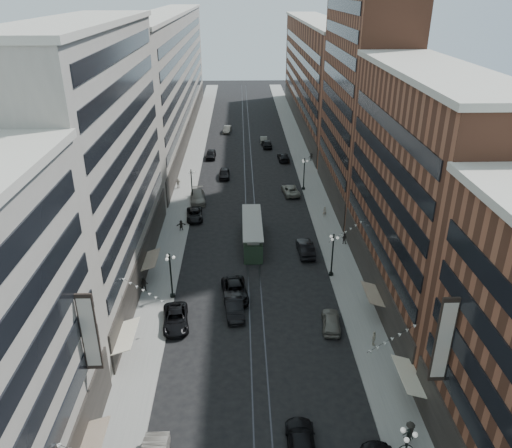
{
  "coord_description": "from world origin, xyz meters",
  "views": [
    {
      "loc": [
        -1.41,
        -18.89,
        31.39
      ],
      "look_at": [
        0.36,
        36.32,
        5.0
      ],
      "focal_mm": 35.0,
      "sensor_mm": 36.0,
      "label": 1
    }
  ],
  "objects": [
    {
      "name": "rail_east",
      "position": [
        0.7,
        70.0,
        0.01
      ],
      "size": [
        0.12,
        180.0,
        0.02
      ],
      "primitive_type": "cube",
      "color": "#2D2D33",
      "rests_on": "ground"
    },
    {
      "name": "car_8",
      "position": [
        -8.4,
        55.43,
        0.83
      ],
      "size": [
        2.84,
        5.92,
        1.66
      ],
      "primitive_type": "imported",
      "rotation": [
        0.0,
        0.0,
        0.09
      ],
      "color": "slate",
      "rests_on": "ground"
    },
    {
      "name": "streetcar",
      "position": [
        0.0,
        40.78,
        1.49
      ],
      "size": [
        2.58,
        11.66,
        3.23
      ],
      "color": "#213423",
      "rests_on": "ground"
    },
    {
      "name": "pedestrian_4",
      "position": [
        11.11,
        19.09,
        0.91
      ],
      "size": [
        0.63,
        0.97,
        1.53
      ],
      "primitive_type": "imported",
      "rotation": [
        0.0,
        0.0,
        1.3
      ],
      "color": "beige",
      "rests_on": "sidewalk_east"
    },
    {
      "name": "car_7",
      "position": [
        -8.4,
        48.88,
        0.7
      ],
      "size": [
        2.78,
        5.23,
        1.4
      ],
      "primitive_type": "imported",
      "rotation": [
        0.0,
        0.0,
        0.09
      ],
      "color": "black",
      "rests_on": "ground"
    },
    {
      "name": "sidewalk_east",
      "position": [
        11.0,
        70.0,
        0.07
      ],
      "size": [
        4.0,
        180.0,
        0.15
      ],
      "primitive_type": "cube",
      "color": "gray",
      "rests_on": "ground"
    },
    {
      "name": "sidewalk_west",
      "position": [
        -11.0,
        70.0,
        0.07
      ],
      "size": [
        4.0,
        180.0,
        0.15
      ],
      "primitive_type": "cube",
      "color": "gray",
      "rests_on": "ground"
    },
    {
      "name": "building_west_mid",
      "position": [
        -17.0,
        33.0,
        14.0
      ],
      "size": [
        8.0,
        36.0,
        28.0
      ],
      "primitive_type": "cube",
      "color": "#9E988C",
      "rests_on": "ground"
    },
    {
      "name": "car_14",
      "position": [
        3.73,
        88.88,
        0.7
      ],
      "size": [
        1.52,
        4.27,
        1.4
      ],
      "primitive_type": "imported",
      "rotation": [
        0.0,
        0.0,
        3.13
      ],
      "color": "#646459",
      "rests_on": "ground"
    },
    {
      "name": "car_4",
      "position": [
        7.52,
        22.13,
        0.77
      ],
      "size": [
        2.32,
        4.69,
        1.54
      ],
      "primitive_type": "imported",
      "rotation": [
        0.0,
        0.0,
        3.03
      ],
      "color": "#66645B",
      "rests_on": "ground"
    },
    {
      "name": "building_west_far",
      "position": [
        -17.0,
        96.0,
        13.0
      ],
      "size": [
        8.0,
        90.0,
        26.0
      ],
      "primitive_type": "cube",
      "color": "#9E988C",
      "rests_on": "ground"
    },
    {
      "name": "lamppost_se_mid",
      "position": [
        9.2,
        60.0,
        3.1
      ],
      "size": [
        1.03,
        1.14,
        5.52
      ],
      "color": "black",
      "rests_on": "sidewalk_east"
    },
    {
      "name": "car_13",
      "position": [
        -4.4,
        66.45,
        0.8
      ],
      "size": [
        1.92,
        4.7,
        1.6
      ],
      "primitive_type": "imported",
      "rotation": [
        0.0,
        0.0,
        0.01
      ],
      "color": "black",
      "rests_on": "ground"
    },
    {
      "name": "pedestrian_2",
      "position": [
        -12.5,
        29.25,
        1.03
      ],
      "size": [
        0.89,
        0.54,
        1.76
      ],
      "primitive_type": "imported",
      "rotation": [
        0.0,
        0.0,
        0.08
      ],
      "color": "black",
      "rests_on": "sidewalk_west"
    },
    {
      "name": "car_5",
      "position": [
        -2.31,
        24.83,
        0.86
      ],
      "size": [
        2.36,
        5.36,
        1.71
      ],
      "primitive_type": "imported",
      "rotation": [
        0.0,
        0.0,
        0.11
      ],
      "color": "black",
      "rests_on": "ground"
    },
    {
      "name": "car_10",
      "position": [
        6.8,
        37.57,
        0.87
      ],
      "size": [
        2.08,
        5.36,
        1.74
      ],
      "primitive_type": "imported",
      "rotation": [
        0.0,
        0.0,
        3.19
      ],
      "color": "black",
      "rests_on": "ground"
    },
    {
      "name": "car_6",
      "position": [
        2.78,
        7.37,
        0.78
      ],
      "size": [
        2.33,
        5.43,
        1.56
      ],
      "primitive_type": "imported",
      "rotation": [
        0.0,
        0.0,
        3.11
      ],
      "color": "black",
      "rests_on": "ground"
    },
    {
      "name": "pedestrian_6",
      "position": [
        -12.14,
        61.21,
        1.03
      ],
      "size": [
        1.12,
        0.75,
        1.75
      ],
      "primitive_type": "imported",
      "rotation": [
        0.0,
        0.0,
        3.44
      ],
      "color": "#A29986",
      "rests_on": "sidewalk_west"
    },
    {
      "name": "pedestrian_8",
      "position": [
        11.05,
        48.86,
        0.96
      ],
      "size": [
        0.64,
        0.46,
        1.63
      ],
      "primitive_type": "imported",
      "rotation": [
        0.0,
        0.0,
        3.27
      ],
      "color": "#9F9383",
      "rests_on": "sidewalk_east"
    },
    {
      "name": "lamppost_sw_far",
      "position": [
        -9.2,
        28.0,
        3.1
      ],
      "size": [
        1.03,
        1.14,
        5.52
      ],
      "color": "black",
      "rests_on": "sidewalk_west"
    },
    {
      "name": "car_11",
      "position": [
        6.8,
        58.17,
        0.74
      ],
      "size": [
        3.0,
        5.53,
        1.47
      ],
      "primitive_type": "imported",
      "rotation": [
        0.0,
        0.0,
        3.25
      ],
      "color": "gray",
      "rests_on": "ground"
    },
    {
      "name": "car_9",
      "position": [
        -7.43,
        77.93,
        0.82
      ],
      "size": [
        2.04,
        4.83,
        1.63
      ],
      "primitive_type": "imported",
      "rotation": [
        0.0,
        0.0,
        -0.02
      ],
      "color": "black",
      "rests_on": "ground"
    },
    {
      "name": "building_east_far",
      "position": [
        17.0,
        105.0,
        12.0
      ],
      "size": [
        8.0,
        72.0,
        24.0
      ],
      "primitive_type": "cube",
      "color": "brown",
      "rests_on": "ground"
    },
    {
      "name": "lamppost_sw_mid",
      "position": [
        -9.2,
        55.0,
        3.1
      ],
      "size": [
        1.03,
        1.14,
        5.52
      ],
      "color": "black",
      "rests_on": "sidewalk_west"
    },
    {
      "name": "pedestrian_5",
      "position": [
        -9.96,
        44.87,
        0.9
      ],
      "size": [
        1.44,
        0.78,
        1.5
      ],
      "primitive_type": "imported",
      "rotation": [
        0.0,
        0.0,
        0.29
      ],
      "color": "black",
      "rests_on": "sidewalk_west"
    },
    {
      "name": "car_extra_0",
      "position": [
        -2.26,
        27.93,
        0.8
      ],
      "size": [
        3.36,
        6.07,
        1.61
      ],
      "primitive_type": "imported",
      "rotation": [
        0.0,
        0.0,
        0.12
      ],
      "color": "black",
      "rests_on": "ground"
    },
    {
      "name": "pedestrian_7",
      "position": [
        12.29,
        40.04,
        0.93
      ],
      "size": [
        0.85,
        0.66,
        1.55
      ],
      "primitive_type": "imported",
      "rotation": [
        0.0,
        0.0,
        2.77
      ],
      "color": "black",
      "rests_on": "sidewalk_east"
    },
    {
      "name": "rail_west",
      "position": [
        -0.7,
        70.0,
        0.01
      ],
      "size": [
        0.12,
        180.0,
        0.02
      ],
      "primitive_type": "cube",
      "color": "#2D2D33",
      "rests_on": "ground"
    },
    {
      "name": "pedestrian_3",
      "position": [
        11.02,
        7.82,
        1.08
      ],
      "size": [
        1.22,
        1.19,
        1.87
      ],
      "primitive_type": "imported",
      "rotation": [
        0.0,
        0.0,
        3.9
      ],
      "color": "black",
      "rests_on": "sidewalk_east"
    },
    {
      "name": "ground",
      "position": [
        0.0,
        60.0,
        0.0
      ],
      "size": [
        220.0,
        220.0,
        0.0
      ],
      "primitive_type": "plane",
      "color": "black",
      "rests_on": "ground"
    },
    {
      "name": "car_2",
      "position": [
        -8.27,
        23.04,
        0.76
      ],
      "size": [
        3.16,
        5.74,
        1.52
      ],
      "primitive_type": "imported",
      "rotation": [
        0.0,
        0.0,
        0.12
      ],
      "color": "black",
      "rests_on": "ground"
    },
    {
      "name": "car_extra_2",
      "position": [
        4.26,
        85.08,
        0.85
      ],
      "size": [
        2.27,
        5.07,
        1.69
      ],
      "primitive_type": "imported",
      "rotation": [
        0.0,
        0.0,
        3.2
      ],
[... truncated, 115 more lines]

